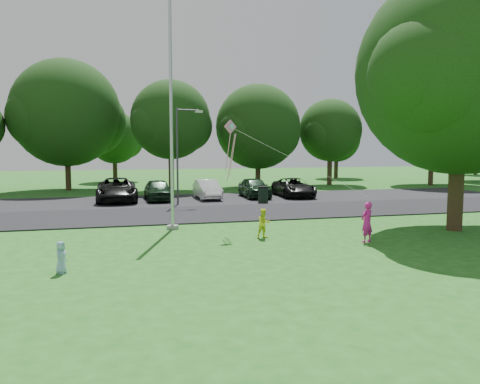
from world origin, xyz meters
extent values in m
plane|color=#1E6219|center=(0.00, 0.00, 0.00)|extent=(120.00, 120.00, 0.00)
cube|color=black|center=(0.00, 9.00, 0.03)|extent=(60.00, 6.00, 0.06)
cube|color=black|center=(0.00, 15.50, 0.03)|extent=(42.00, 7.00, 0.06)
cylinder|color=#B7BABF|center=(-3.50, 5.00, 5.00)|extent=(0.14, 0.14, 10.00)
cylinder|color=gray|center=(-3.50, 5.00, 0.08)|extent=(0.50, 0.50, 0.16)
cylinder|color=#3F3F44|center=(-2.29, 13.00, 2.89)|extent=(0.12, 0.12, 5.77)
cylinder|color=#3F3F44|center=(-1.63, 13.10, 5.63)|extent=(1.34, 0.28, 0.08)
cube|color=silver|center=(-0.96, 13.20, 5.56)|extent=(0.46, 0.27, 0.13)
cylinder|color=black|center=(2.94, 12.79, 0.50)|extent=(0.62, 0.62, 1.00)
cylinder|color=black|center=(2.94, 12.79, 1.03)|extent=(0.66, 0.66, 0.06)
cylinder|color=#332316|center=(7.83, 1.79, 1.78)|extent=(0.62, 0.62, 3.57)
sphere|color=black|center=(7.83, 1.79, 6.50)|extent=(8.36, 8.36, 8.36)
sphere|color=black|center=(6.15, 0.74, 6.08)|extent=(5.02, 5.02, 5.02)
sphere|color=black|center=(5.53, 0.79, 6.17)|extent=(4.35, 4.35, 4.35)
cylinder|color=#332316|center=(-9.60, 25.24, 1.60)|extent=(0.44, 0.44, 3.19)
sphere|color=black|center=(-9.60, 25.24, 6.17)|extent=(8.50, 8.50, 8.50)
sphere|color=black|center=(-7.68, 26.09, 5.53)|extent=(5.53, 5.53, 5.53)
sphere|color=black|center=(-11.30, 24.17, 5.74)|extent=(5.10, 5.10, 5.10)
cylinder|color=#332316|center=(-1.58, 22.90, 1.71)|extent=(0.44, 0.44, 3.43)
sphere|color=black|center=(-1.58, 22.90, 5.62)|extent=(6.27, 6.27, 6.27)
sphere|color=black|center=(-0.17, 23.53, 5.15)|extent=(4.07, 4.07, 4.07)
sphere|color=black|center=(-2.84, 22.12, 5.31)|extent=(3.76, 3.76, 3.76)
cylinder|color=#332316|center=(6.03, 24.17, 1.33)|extent=(0.44, 0.44, 2.66)
sphere|color=black|center=(6.03, 24.17, 5.20)|extent=(7.27, 7.27, 7.27)
sphere|color=black|center=(7.66, 24.89, 4.66)|extent=(4.72, 4.72, 4.72)
sphere|color=black|center=(4.57, 23.26, 4.84)|extent=(4.36, 4.36, 4.36)
cylinder|color=#332316|center=(13.12, 24.89, 1.51)|extent=(0.44, 0.44, 3.02)
sphere|color=black|center=(13.12, 24.89, 5.00)|extent=(5.67, 5.67, 5.67)
sphere|color=black|center=(14.39, 25.46, 4.58)|extent=(3.68, 3.68, 3.68)
sphere|color=black|center=(11.98, 24.18, 4.72)|extent=(3.40, 3.40, 3.40)
cylinder|color=#332316|center=(21.92, 22.25, 1.71)|extent=(0.44, 0.44, 3.42)
sphere|color=black|center=(21.92, 22.25, 6.49)|extent=(8.77, 8.77, 8.77)
sphere|color=black|center=(23.89, 23.13, 5.84)|extent=(5.70, 5.70, 5.70)
sphere|color=black|center=(20.17, 21.15, 6.06)|extent=(5.26, 5.26, 5.26)
sphere|color=black|center=(29.25, 24.75, 5.09)|extent=(4.34, 4.34, 4.34)
cylinder|color=#332316|center=(38.00, 35.00, 1.30)|extent=(0.44, 0.44, 2.60)
sphere|color=black|center=(38.00, 35.00, 4.42)|extent=(5.20, 5.20, 5.20)
sphere|color=black|center=(36.96, 34.35, 4.16)|extent=(3.12, 3.12, 3.12)
cylinder|color=#332316|center=(-6.00, 34.00, 1.30)|extent=(0.44, 0.44, 2.60)
sphere|color=black|center=(-6.00, 34.00, 4.42)|extent=(5.20, 5.20, 5.20)
sphere|color=black|center=(-4.83, 34.52, 4.03)|extent=(3.38, 3.38, 3.38)
sphere|color=black|center=(-7.04, 33.35, 4.16)|extent=(3.12, 3.12, 3.12)
cylinder|color=#332316|center=(18.00, 33.50, 1.30)|extent=(0.44, 0.44, 2.60)
sphere|color=black|center=(18.00, 33.50, 4.42)|extent=(5.20, 5.20, 5.20)
sphere|color=black|center=(19.17, 34.02, 4.03)|extent=(3.38, 3.38, 3.38)
sphere|color=black|center=(16.96, 32.85, 4.16)|extent=(3.12, 3.12, 3.12)
imported|color=black|center=(-5.80, 15.64, 0.79)|extent=(2.48, 5.30, 1.47)
imported|color=black|center=(-3.25, 15.52, 0.74)|extent=(1.70, 4.01, 1.35)
imported|color=silver|center=(-0.03, 15.59, 0.68)|extent=(1.41, 3.81, 1.24)
imported|color=black|center=(3.21, 15.65, 0.73)|extent=(1.64, 3.98, 1.35)
imported|color=black|center=(5.98, 15.47, 0.70)|extent=(2.33, 4.67, 1.27)
imported|color=#DE1D94|center=(3.01, 0.46, 0.74)|extent=(0.63, 0.53, 1.47)
imported|color=yellow|center=(-0.37, 2.13, 0.56)|extent=(0.61, 0.51, 1.13)
imported|color=#8AB0D4|center=(-7.23, -1.25, 0.45)|extent=(0.40, 0.50, 0.90)
cube|color=pink|center=(-1.34, 3.51, 4.25)|extent=(0.54, 0.21, 0.56)
cube|color=#8CC6E5|center=(-1.29, 3.48, 4.27)|extent=(0.26, 0.11, 0.27)
cylinder|color=white|center=(0.83, 1.99, 2.96)|extent=(4.36, 3.06, 2.58)
cylinder|color=pink|center=(-1.44, 3.51, 3.25)|extent=(0.19, 0.24, 1.48)
cylinder|color=pink|center=(-1.24, 3.56, 3.13)|extent=(0.21, 0.39, 1.69)
cylinder|color=pink|center=(-1.34, 3.43, 3.01)|extent=(0.23, 0.57, 1.89)
camera|label=1|loc=(-5.65, -14.58, 3.43)|focal=35.00mm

